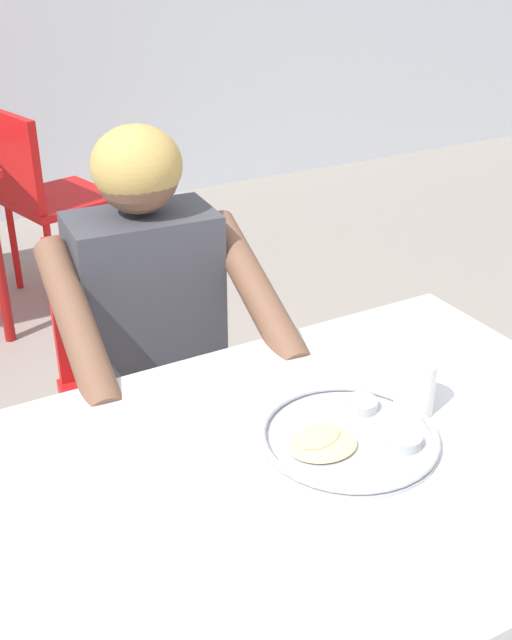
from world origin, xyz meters
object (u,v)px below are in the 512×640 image
(chair_foreground, at_px, (137,370))
(chair_red_right, at_px, (42,190))
(thali_tray, at_px, (349,435))
(diner_foreground, at_px, (160,336))
(table_foreground, at_px, (321,493))
(drinking_cup, at_px, (415,385))

(chair_foreground, height_order, chair_red_right, chair_red_right)
(chair_foreground, bearing_deg, chair_red_right, 83.45)
(thali_tray, relative_size, chair_red_right, 0.37)
(thali_tray, bearing_deg, diner_foreground, 99.76)
(table_foreground, distance_m, drinking_cup, 0.26)
(chair_red_right, bearing_deg, diner_foreground, -96.17)
(chair_foreground, xyz_separation_m, diner_foreground, (-0.01, -0.22, 0.21))
(table_foreground, relative_size, chair_red_right, 1.37)
(chair_foreground, bearing_deg, diner_foreground, -93.41)
(chair_red_right, bearing_deg, drinking_cup, -88.48)
(diner_foreground, bearing_deg, drinking_cup, -66.25)
(thali_tray, distance_m, drinking_cup, 0.16)
(drinking_cup, relative_size, diner_foreground, 0.09)
(drinking_cup, xyz_separation_m, diner_foreground, (-0.26, 0.60, -0.11))
(chair_foreground, distance_m, chair_red_right, 1.62)
(drinking_cup, xyz_separation_m, chair_foreground, (-0.25, 0.82, -0.33))
(table_foreground, height_order, chair_red_right, chair_red_right)
(table_foreground, xyz_separation_m, chair_foreground, (-0.02, 0.86, -0.19))
(table_foreground, bearing_deg, diner_foreground, 93.46)
(chair_foreground, bearing_deg, table_foreground, -88.33)
(diner_foreground, bearing_deg, thali_tray, -80.24)
(table_foreground, height_order, diner_foreground, diner_foreground)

